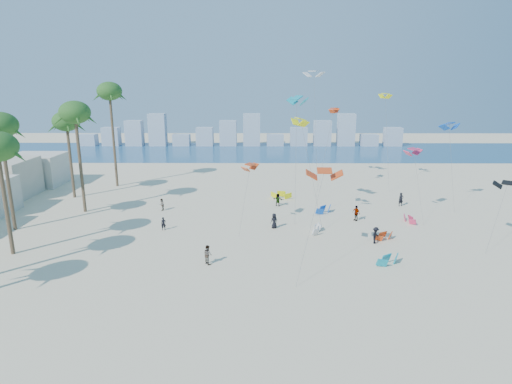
{
  "coord_description": "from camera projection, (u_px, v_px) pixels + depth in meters",
  "views": [
    {
      "loc": [
        3.32,
        -29.58,
        16.41
      ],
      "look_at": [
        3.0,
        16.0,
        4.5
      ],
      "focal_mm": 29.66,
      "sensor_mm": 36.0,
      "label": 1
    }
  ],
  "objects": [
    {
      "name": "ocean",
      "position": [
        245.0,
        152.0,
        102.44
      ],
      "size": [
        220.0,
        220.0,
        0.0
      ],
      "primitive_type": "plane",
      "color": "navy",
      "rests_on": "ground"
    },
    {
      "name": "kitesurfer_mid",
      "position": [
        208.0,
        254.0,
        39.12
      ],
      "size": [
        1.09,
        1.12,
        1.82
      ],
      "primitive_type": "imported",
      "rotation": [
        0.0,
        0.0,
        2.25
      ],
      "color": "gray",
      "rests_on": "ground"
    },
    {
      "name": "ground",
      "position": [
        216.0,
        300.0,
        32.79
      ],
      "size": [
        220.0,
        220.0,
        0.0
      ],
      "primitive_type": "plane",
      "color": "beige",
      "rests_on": "ground"
    },
    {
      "name": "kitesurfers_far",
      "position": [
        307.0,
        212.0,
        51.8
      ],
      "size": [
        32.78,
        15.01,
        1.91
      ],
      "color": "black",
      "rests_on": "ground"
    },
    {
      "name": "grounded_kites",
      "position": [
        335.0,
        219.0,
        50.83
      ],
      "size": [
        17.45,
        24.89,
        0.98
      ],
      "color": "silver",
      "rests_on": "ground"
    },
    {
      "name": "flying_kites",
      "position": [
        351.0,
        118.0,
        52.71
      ],
      "size": [
        29.05,
        37.54,
        18.6
      ],
      "color": "#CE3F14",
      "rests_on": "ground"
    },
    {
      "name": "distant_skyline",
      "position": [
        242.0,
        134.0,
        111.35
      ],
      "size": [
        85.0,
        3.0,
        8.4
      ],
      "color": "#9EADBF",
      "rests_on": "ground"
    },
    {
      "name": "kitesurfer_near",
      "position": [
        164.0,
        224.0,
        48.08
      ],
      "size": [
        0.64,
        0.51,
        1.52
      ],
      "primitive_type": "imported",
      "rotation": [
        0.0,
        0.0,
        0.3
      ],
      "color": "black",
      "rests_on": "ground"
    },
    {
      "name": "palm_row",
      "position": [
        24.0,
        126.0,
        45.62
      ],
      "size": [
        9.06,
        44.8,
        16.45
      ],
      "color": "brown",
      "rests_on": "ground"
    }
  ]
}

